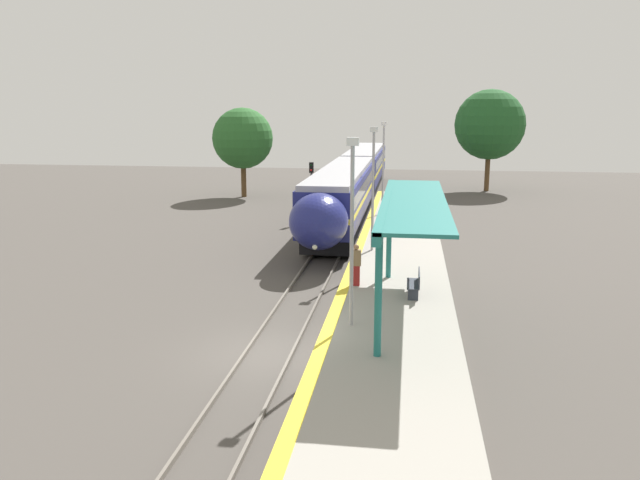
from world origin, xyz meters
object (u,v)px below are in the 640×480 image
(lamppost_far, at_px, (383,162))
(lamppost_mid, at_px, (373,181))
(train, at_px, (355,179))
(railway_signal, at_px, (311,185))
(platform_bench, at_px, (416,283))
(lamppost_near, at_px, (352,221))
(person_waiting, at_px, (356,264))

(lamppost_far, bearing_deg, lamppost_mid, -90.00)
(train, xyz_separation_m, railway_signal, (-2.37, -6.15, 0.24))
(lamppost_far, bearing_deg, platform_bench, -83.54)
(platform_bench, height_order, lamppost_near, lamppost_near)
(platform_bench, distance_m, lamppost_mid, 7.87)
(person_waiting, height_order, lamppost_near, lamppost_near)
(train, distance_m, platform_bench, 26.07)
(platform_bench, relative_size, person_waiting, 0.94)
(railway_signal, distance_m, lamppost_near, 23.44)
(lamppost_near, relative_size, lamppost_mid, 1.00)
(lamppost_near, distance_m, lamppost_mid, 10.43)
(lamppost_near, relative_size, lamppost_far, 1.00)
(railway_signal, bearing_deg, person_waiting, -75.98)
(train, distance_m, lamppost_mid, 18.86)
(lamppost_mid, xyz_separation_m, lamppost_far, (0.00, 10.43, 0.00))
(platform_bench, distance_m, person_waiting, 2.46)
(person_waiting, bearing_deg, lamppost_far, 89.21)
(platform_bench, bearing_deg, person_waiting, 155.09)
(platform_bench, xyz_separation_m, lamppost_near, (-1.98, -3.34, 2.78))
(person_waiting, height_order, lamppost_far, lamppost_far)
(train, height_order, lamppost_mid, lamppost_mid)
(train, bearing_deg, railway_signal, -111.06)
(person_waiting, distance_m, lamppost_far, 16.67)
(train, bearing_deg, lamppost_far, -73.11)
(train, relative_size, platform_bench, 27.43)
(train, bearing_deg, lamppost_mid, -82.40)
(lamppost_mid, relative_size, lamppost_far, 1.00)
(lamppost_near, bearing_deg, train, 94.88)
(lamppost_mid, height_order, lamppost_far, same)
(train, relative_size, lamppost_mid, 7.17)
(railway_signal, xyz_separation_m, lamppost_far, (4.85, -2.01, 1.76))
(lamppost_far, bearing_deg, lamppost_near, -90.00)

